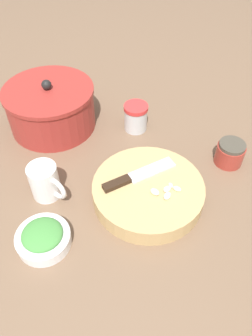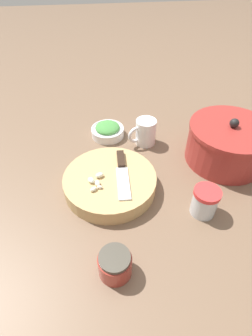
# 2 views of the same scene
# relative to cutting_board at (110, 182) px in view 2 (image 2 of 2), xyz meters

# --- Properties ---
(ground_plane) EXTENTS (5.00, 5.00, 0.00)m
(ground_plane) POSITION_rel_cutting_board_xyz_m (-0.02, 0.09, -0.02)
(ground_plane) COLOR brown
(cutting_board) EXTENTS (0.27, 0.27, 0.05)m
(cutting_board) POSITION_rel_cutting_board_xyz_m (0.00, 0.00, 0.00)
(cutting_board) COLOR tan
(cutting_board) RESTS_ON ground_plane
(chef_knife) EXTENTS (0.20, 0.04, 0.01)m
(chef_knife) POSITION_rel_cutting_board_xyz_m (-0.01, 0.04, 0.03)
(chef_knife) COLOR black
(chef_knife) RESTS_ON cutting_board
(garlic_cloves) EXTENTS (0.07, 0.05, 0.02)m
(garlic_cloves) POSITION_rel_cutting_board_xyz_m (0.02, -0.04, 0.03)
(garlic_cloves) COLOR silver
(garlic_cloves) RESTS_ON cutting_board
(herb_bowl) EXTENTS (0.12, 0.12, 0.05)m
(herb_bowl) POSITION_rel_cutting_board_xyz_m (-0.27, 0.02, -0.00)
(herb_bowl) COLOR white
(herb_bowl) RESTS_ON ground_plane
(spice_jar) EXTENTS (0.07, 0.07, 0.08)m
(spice_jar) POSITION_rel_cutting_board_xyz_m (0.12, 0.24, 0.02)
(spice_jar) COLOR silver
(spice_jar) RESTS_ON ground_plane
(coffee_mug) EXTENTS (0.07, 0.10, 0.09)m
(coffee_mug) POSITION_rel_cutting_board_xyz_m (-0.21, 0.14, 0.02)
(coffee_mug) COLOR white
(coffee_mug) RESTS_ON ground_plane
(honey_jar) EXTENTS (0.08, 0.08, 0.07)m
(honey_jar) POSITION_rel_cutting_board_xyz_m (0.26, -0.01, 0.01)
(honey_jar) COLOR #9E3328
(honey_jar) RESTS_ON ground_plane
(stock_pot) EXTENTS (0.26, 0.26, 0.16)m
(stock_pot) POSITION_rel_cutting_board_xyz_m (-0.08, 0.39, 0.04)
(stock_pot) COLOR #9E2D28
(stock_pot) RESTS_ON ground_plane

